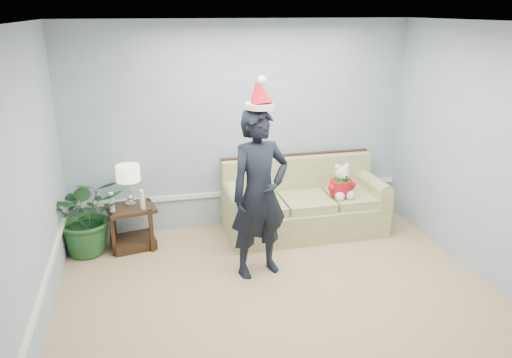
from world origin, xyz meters
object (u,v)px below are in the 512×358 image
Objects in this scene: sofa at (303,206)px; side_table at (133,231)px; table_lamp at (128,175)px; man at (259,194)px; teddy_bear at (341,185)px; houseplant at (87,215)px.

sofa is 3.25× the size of side_table.
table_lamp reaches higher than side_table.
man reaches higher than table_lamp.
sofa is 0.58m from teddy_bear.
houseplant reaches higher than teddy_bear.
table_lamp is 2.66m from teddy_bear.
side_table is 0.65× the size of houseplant.
teddy_bear is (2.64, -0.28, -0.25)m from table_lamp.
table_lamp is 1.71m from man.
sofa is 2.27m from table_lamp.
man is at bearing -36.80° from table_lamp.
table_lamp is at bearing 177.68° from sofa.
houseplant reaches higher than sofa.
man is 4.08× the size of teddy_bear.
houseplant is at bearing 171.98° from teddy_bear.
sofa reaches higher than teddy_bear.
side_table is at bearing 179.44° from sofa.
table_lamp is 1.11× the size of teddy_bear.
sofa is at bearing 33.87° from man.
houseplant is (-0.51, -0.02, 0.28)m from side_table.
side_table is at bearing 2.55° from houseplant.
houseplant reaches higher than side_table.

